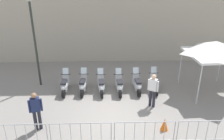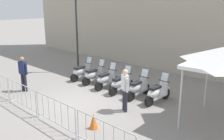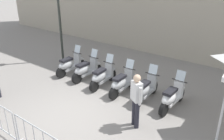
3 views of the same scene
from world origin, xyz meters
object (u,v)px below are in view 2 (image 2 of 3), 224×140
Objects in this scene: motorcycle_0 at (82,72)px; street_lamp at (76,23)px; barrier_segment_1 at (22,96)px; motorcycle_5 at (157,93)px; officer_mid_plaza at (23,72)px; motorcycle_1 at (94,75)px; barrier_segment_2 at (55,113)px; officer_near_row_end at (125,88)px; motorcycle_4 at (138,88)px; motorcycle_3 at (120,84)px; traffic_cone at (94,121)px; motorcycle_2 at (106,80)px; barrier_segment_3 at (104,139)px.

street_lamp is (-1.56, 1.13, 2.61)m from motorcycle_0.
motorcycle_0 reaches higher than barrier_segment_1.
motorcycle_5 is at bearing -12.15° from street_lamp.
barrier_segment_1 is 2.24m from officer_mid_plaza.
motorcycle_5 is (3.98, -0.23, 0.00)m from motorcycle_1.
officer_near_row_end is (1.00, 2.64, 0.45)m from barrier_segment_2.
motorcycle_4 is 0.35× the size of street_lamp.
motorcycle_0 and motorcycle_3 have the same top height.
traffic_cone is at bearing -88.39° from officer_near_row_end.
motorcycle_2 is 4.07m from officer_mid_plaza.
officer_mid_plaza reaches higher than barrier_segment_2.
motorcycle_4 is 5.00m from barrier_segment_1.
street_lamp is at bearing 162.69° from motorcycle_3.
motorcycle_0 and motorcycle_2 have the same top height.
motorcycle_1 is 1.00× the size of officer_near_row_end.
motorcycle_2 is 5.81m from barrier_segment_3.
street_lamp reaches higher than motorcycle_0.
motorcycle_5 is 4.48m from barrier_segment_2.
traffic_cone is (6.02, -4.80, -2.79)m from street_lamp.
motorcycle_2 is at bearing -20.68° from street_lamp.
motorcycle_0 is 0.99m from motorcycle_1.
officer_mid_plaza is (-3.78, -2.84, 0.53)m from motorcycle_3.
motorcycle_1 reaches higher than barrier_segment_2.
traffic_cone is (1.49, -3.38, -0.18)m from motorcycle_3.
motorcycle_0 reaches higher than barrier_segment_3.
motorcycle_3 is 5.42m from street_lamp.
officer_near_row_end is (4.41, -1.82, 0.53)m from motorcycle_0.
motorcycle_0 is 1.00× the size of motorcycle_5.
barrier_segment_2 is at bearing -61.38° from motorcycle_1.
barrier_segment_1 is 6.55m from street_lamp.
motorcycle_1 is 5.02m from traffic_cone.
motorcycle_0 is 1.00× the size of officer_mid_plaza.
motorcycle_3 is 0.75× the size of barrier_segment_2.
officer_mid_plaza reaches higher than barrier_segment_1.
motorcycle_3 is at bearing 122.88° from barrier_segment_3.
motorcycle_1 is 0.76× the size of barrier_segment_1.
motorcycle_3 is at bearing -5.41° from motorcycle_0.
officer_near_row_end reaches higher than traffic_cone.
barrier_segment_2 is (0.43, -4.19, 0.07)m from motorcycle_3.
street_lamp is at bearing 115.48° from barrier_segment_1.
motorcycle_1 is 1.00× the size of motorcycle_5.
motorcycle_3 is 1.00× the size of motorcycle_5.
motorcycle_2 is 1.00× the size of motorcycle_4.
officer_near_row_end is (1.43, -1.54, 0.53)m from motorcycle_3.
officer_near_row_end is at bearing 116.09° from barrier_segment_3.
motorcycle_3 is 3.70m from traffic_cone.
barrier_segment_3 is (5.78, -4.61, 0.07)m from motorcycle_0.
motorcycle_5 is 1.00× the size of officer_mid_plaza.
barrier_segment_2 is 1.32× the size of officer_mid_plaza.
motorcycle_2 is 1.99m from motorcycle_4.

